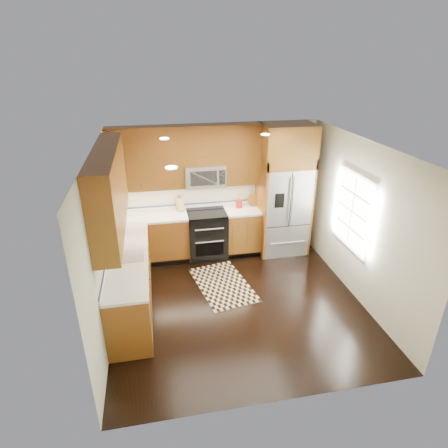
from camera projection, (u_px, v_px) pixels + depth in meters
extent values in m
plane|color=black|center=(238.00, 302.00, 6.24)|extent=(4.00, 4.00, 0.00)
cube|color=beige|center=(216.00, 189.00, 7.47)|extent=(4.00, 0.02, 2.60)
cube|color=beige|center=(103.00, 243.00, 5.34)|extent=(0.02, 4.00, 2.60)
cube|color=beige|center=(359.00, 221.00, 6.04)|extent=(0.02, 4.00, 2.60)
cube|color=white|center=(353.00, 211.00, 6.17)|extent=(0.04, 1.10, 1.30)
cube|color=white|center=(352.00, 211.00, 6.17)|extent=(0.02, 0.95, 1.15)
cube|color=brown|center=(153.00, 239.00, 7.33)|extent=(1.37, 0.60, 0.90)
cube|color=brown|center=(243.00, 231.00, 7.65)|extent=(0.72, 0.60, 0.90)
cube|color=brown|center=(131.00, 283.00, 5.93)|extent=(0.60, 2.40, 0.90)
cube|color=white|center=(190.00, 214.00, 7.27)|extent=(2.85, 0.62, 0.04)
cube|color=white|center=(128.00, 258.00, 5.73)|extent=(0.62, 2.40, 0.04)
cube|color=brown|center=(187.00, 167.00, 7.01)|extent=(2.85, 0.33, 0.75)
cube|color=brown|center=(111.00, 203.00, 5.33)|extent=(0.33, 2.40, 0.75)
cube|color=brown|center=(186.00, 136.00, 6.77)|extent=(2.85, 0.33, 0.40)
cube|color=brown|center=(106.00, 164.00, 5.09)|extent=(0.33, 2.40, 0.40)
cube|color=black|center=(207.00, 235.00, 7.49)|extent=(0.76, 0.64, 0.92)
cube|color=black|center=(207.00, 213.00, 7.29)|extent=(0.76, 0.60, 0.02)
cube|color=black|center=(209.00, 234.00, 7.14)|extent=(0.55, 0.01, 0.18)
cube|color=black|center=(210.00, 249.00, 7.27)|extent=(0.55, 0.01, 0.28)
cylinder|color=#B2B2B7|center=(209.00, 229.00, 7.07)|extent=(0.55, 0.02, 0.02)
cylinder|color=#B2B2B7|center=(210.00, 242.00, 7.18)|extent=(0.55, 0.02, 0.02)
cube|color=#B2B2B7|center=(205.00, 175.00, 7.10)|extent=(0.76, 0.40, 0.42)
cube|color=black|center=(204.00, 178.00, 6.92)|extent=(0.50, 0.01, 0.28)
cube|color=#B2B2B7|center=(283.00, 209.00, 7.54)|extent=(0.90, 0.74, 1.80)
cube|color=black|center=(291.00, 200.00, 7.06)|extent=(0.01, 0.01, 1.08)
cube|color=black|center=(280.00, 201.00, 7.02)|extent=(0.18, 0.01, 0.28)
cube|color=brown|center=(261.00, 207.00, 7.42)|extent=(0.04, 0.74, 2.00)
cube|color=brown|center=(305.00, 203.00, 7.58)|extent=(0.04, 0.74, 2.00)
cube|color=brown|center=(287.00, 145.00, 7.00)|extent=(0.98, 0.74, 0.80)
cube|color=#B2B2B7|center=(127.00, 256.00, 5.72)|extent=(0.50, 0.42, 0.02)
cylinder|color=#B2B2B7|center=(114.00, 243.00, 5.83)|extent=(0.02, 0.02, 0.28)
torus|color=#B2B2B7|center=(112.00, 237.00, 5.70)|extent=(0.18, 0.02, 0.18)
cube|color=black|center=(223.00, 284.00, 6.69)|extent=(1.10, 1.55, 0.01)
cube|color=tan|center=(180.00, 204.00, 7.35)|extent=(0.16, 0.19, 0.25)
cylinder|color=#B42316|center=(239.00, 203.00, 7.50)|extent=(0.14, 0.14, 0.17)
cylinder|color=brown|center=(254.00, 205.00, 7.61)|extent=(0.28, 0.28, 0.02)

